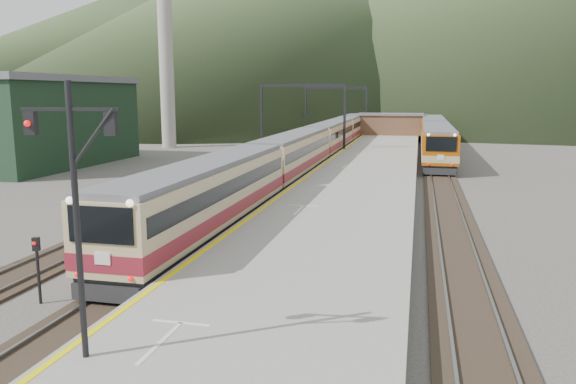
# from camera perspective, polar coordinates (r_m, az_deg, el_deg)

# --- Properties ---
(track_main) EXTENTS (2.60, 200.00, 0.23)m
(track_main) POSITION_cam_1_polar(r_m,az_deg,el_deg) (47.17, 1.14, 1.62)
(track_main) COLOR black
(track_main) RESTS_ON ground
(track_far) EXTENTS (2.60, 200.00, 0.23)m
(track_far) POSITION_cam_1_polar(r_m,az_deg,el_deg) (48.44, -4.66, 1.81)
(track_far) COLOR black
(track_far) RESTS_ON ground
(track_second) EXTENTS (2.60, 200.00, 0.23)m
(track_second) POSITION_cam_1_polar(r_m,az_deg,el_deg) (46.20, 15.24, 1.09)
(track_second) COLOR black
(track_second) RESTS_ON ground
(platform) EXTENTS (8.00, 100.00, 1.00)m
(platform) POSITION_cam_1_polar(r_m,az_deg,el_deg) (44.31, 7.71, 1.55)
(platform) COLOR gray
(platform) RESTS_ON ground
(gantry_near) EXTENTS (9.55, 0.25, 8.00)m
(gantry_near) POSITION_cam_1_polar(r_m,az_deg,el_deg) (61.95, 1.47, 8.73)
(gantry_near) COLOR black
(gantry_near) RESTS_ON ground
(gantry_far) EXTENTS (9.55, 0.25, 8.00)m
(gantry_far) POSITION_cam_1_polar(r_m,az_deg,el_deg) (86.57, 4.86, 9.05)
(gantry_far) COLOR black
(gantry_far) RESTS_ON ground
(warehouse) EXTENTS (14.50, 20.50, 8.60)m
(warehouse) POSITION_cam_1_polar(r_m,az_deg,el_deg) (60.80, -25.37, 6.56)
(warehouse) COLOR black
(warehouse) RESTS_ON ground
(smokestack) EXTENTS (1.80, 1.80, 30.00)m
(smokestack) POSITION_cam_1_polar(r_m,az_deg,el_deg) (75.14, -12.38, 15.92)
(smokestack) COLOR #9E998E
(smokestack) RESTS_ON ground
(station_shed) EXTENTS (9.40, 4.40, 3.10)m
(station_shed) POSITION_cam_1_polar(r_m,az_deg,el_deg) (83.87, 10.39, 6.83)
(station_shed) COLOR brown
(station_shed) RESTS_ON platform
(hill_a) EXTENTS (180.00, 180.00, 60.00)m
(hill_a) POSITION_cam_1_polar(r_m,az_deg,el_deg) (203.18, -1.17, 16.49)
(hill_a) COLOR #364927
(hill_a) RESTS_ON ground
(hill_b) EXTENTS (220.00, 220.00, 75.00)m
(hill_b) POSITION_cam_1_polar(r_m,az_deg,el_deg) (238.50, 18.72, 16.83)
(hill_b) COLOR #364927
(hill_b) RESTS_ON ground
(hill_d) EXTENTS (200.00, 200.00, 55.00)m
(hill_d) POSITION_cam_1_polar(r_m,az_deg,el_deg) (278.54, -15.12, 13.87)
(hill_d) COLOR #364927
(hill_d) RESTS_ON ground
(main_train) EXTENTS (2.76, 94.77, 3.37)m
(main_train) POSITION_cam_1_polar(r_m,az_deg,el_deg) (63.78, 4.37, 5.44)
(main_train) COLOR tan
(main_train) RESTS_ON track_main
(second_train) EXTENTS (3.01, 40.97, 3.67)m
(second_train) POSITION_cam_1_polar(r_m,az_deg,el_deg) (68.45, 14.68, 5.58)
(second_train) COLOR #A24804
(second_train) RESTS_ON track_second
(signal_mast) EXTENTS (2.20, 0.39, 6.19)m
(signal_mast) POSITION_cam_1_polar(r_m,az_deg,el_deg) (12.99, -20.82, -0.04)
(signal_mast) COLOR black
(signal_mast) RESTS_ON platform
(short_signal_a) EXTENTS (0.25, 0.21, 2.27)m
(short_signal_a) POSITION_cam_1_polar(r_m,az_deg,el_deg) (20.38, -24.10, -6.44)
(short_signal_a) COLOR black
(short_signal_a) RESTS_ON ground
(short_signal_b) EXTENTS (0.23, 0.18, 2.27)m
(short_signal_b) POSITION_cam_1_polar(r_m,az_deg,el_deg) (33.00, -8.15, 0.36)
(short_signal_b) COLOR black
(short_signal_b) RESTS_ON ground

